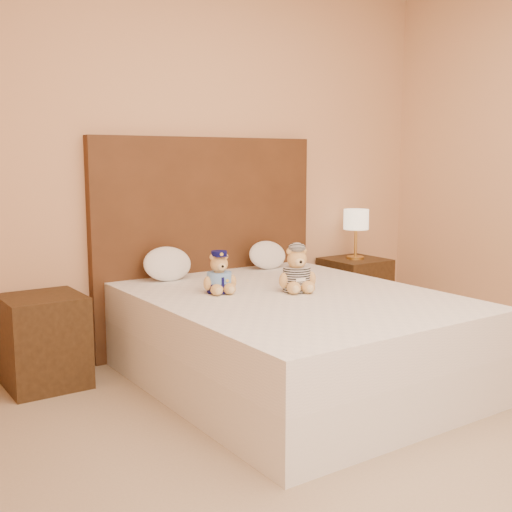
# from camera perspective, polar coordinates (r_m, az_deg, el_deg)

# --- Properties ---
(ground) EXTENTS (4.00, 4.50, 0.00)m
(ground) POSITION_cam_1_polar(r_m,az_deg,el_deg) (3.19, 17.00, -16.79)
(ground) COLOR tan
(ground) RESTS_ON ground
(room_walls) EXTENTS (4.04, 4.52, 2.72)m
(room_walls) POSITION_cam_1_polar(r_m,az_deg,el_deg) (3.23, 11.88, 16.59)
(room_walls) COLOR tan
(room_walls) RESTS_ON ground
(bed) EXTENTS (1.60, 2.00, 0.55)m
(bed) POSITION_cam_1_polar(r_m,az_deg,el_deg) (3.90, 3.24, -7.38)
(bed) COLOR white
(bed) RESTS_ON ground
(headboard) EXTENTS (1.75, 0.08, 1.50)m
(headboard) POSITION_cam_1_polar(r_m,az_deg,el_deg) (4.63, -4.33, 1.18)
(headboard) COLOR #4E2D17
(headboard) RESTS_ON ground
(nightstand_left) EXTENTS (0.45, 0.45, 0.55)m
(nightstand_left) POSITION_cam_1_polar(r_m,az_deg,el_deg) (4.06, -18.31, -7.18)
(nightstand_left) COLOR #3D2713
(nightstand_left) RESTS_ON ground
(nightstand_right) EXTENTS (0.45, 0.45, 0.55)m
(nightstand_right) POSITION_cam_1_polar(r_m,az_deg,el_deg) (5.28, 8.74, -3.19)
(nightstand_right) COLOR #3D2713
(nightstand_right) RESTS_ON ground
(lamp) EXTENTS (0.20, 0.20, 0.40)m
(lamp) POSITION_cam_1_polar(r_m,az_deg,el_deg) (5.20, 8.89, 3.01)
(lamp) COLOR gold
(lamp) RESTS_ON nightstand_right
(teddy_police) EXTENTS (0.26, 0.25, 0.25)m
(teddy_police) POSITION_cam_1_polar(r_m,az_deg,el_deg) (3.86, -3.29, -1.44)
(teddy_police) COLOR #C3844C
(teddy_police) RESTS_ON bed
(teddy_prisoner) EXTENTS (0.31, 0.30, 0.28)m
(teddy_prisoner) POSITION_cam_1_polar(r_m,az_deg,el_deg) (3.90, 3.64, -1.16)
(teddy_prisoner) COLOR #C3844C
(teddy_prisoner) RESTS_ON bed
(pillow_left) EXTENTS (0.34, 0.22, 0.24)m
(pillow_left) POSITION_cam_1_polar(r_m,az_deg,el_deg) (4.29, -7.88, -0.55)
(pillow_left) COLOR white
(pillow_left) RESTS_ON bed
(pillow_right) EXTENTS (0.31, 0.20, 0.22)m
(pillow_right) POSITION_cam_1_polar(r_m,az_deg,el_deg) (4.71, 1.02, 0.21)
(pillow_right) COLOR white
(pillow_right) RESTS_ON bed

